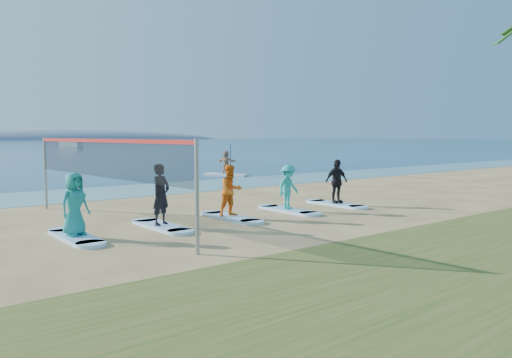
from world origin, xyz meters
TOP-DOWN VIEW (x-y plane):
  - ground at (0.00, 0.00)m, footprint 600.00×600.00m
  - shallow_water at (0.00, 10.50)m, footprint 600.00×600.00m
  - island_ridge at (95.00, 300.00)m, footprint 220.00×56.00m
  - volleyball_net at (-5.51, 2.51)m, footprint 0.66×9.07m
  - paddleboard at (7.56, 15.05)m, footprint 1.86×3.03m
  - paddleboarder at (7.56, 15.05)m, footprint 0.89×1.43m
  - boat_offshore_b at (26.91, 103.36)m, footprint 4.01×6.05m
  - surfboard_0 at (-6.73, 1.29)m, footprint 0.70×2.20m
  - student_0 at (-6.73, 1.29)m, footprint 0.89×0.73m
  - surfboard_1 at (-4.35, 1.29)m, footprint 0.70×2.20m
  - student_1 at (-4.35, 1.29)m, footprint 0.73×0.62m
  - surfboard_2 at (-1.97, 1.29)m, footprint 0.70×2.20m
  - student_2 at (-1.97, 1.29)m, footprint 0.79×0.63m
  - surfboard_3 at (0.41, 1.29)m, footprint 0.70×2.20m
  - student_3 at (0.41, 1.29)m, footprint 1.06×0.74m
  - surfboard_4 at (2.79, 1.29)m, footprint 0.70×2.20m
  - student_4 at (2.79, 1.29)m, footprint 0.99×0.56m

SIDE VIEW (x-z plane):
  - ground at x=0.00m, z-range 0.00..0.00m
  - island_ridge at x=95.00m, z-range -9.00..9.00m
  - boat_offshore_b at x=26.91m, z-range -0.79..0.79m
  - shallow_water at x=0.00m, z-range 0.01..0.01m
  - surfboard_0 at x=-6.73m, z-range 0.00..0.09m
  - surfboard_1 at x=-4.35m, z-range 0.00..0.09m
  - surfboard_2 at x=-1.97m, z-range 0.00..0.09m
  - surfboard_3 at x=0.41m, z-range 0.00..0.09m
  - surfboard_4 at x=2.79m, z-range 0.00..0.09m
  - paddleboard at x=7.56m, z-range 0.00..0.12m
  - student_3 at x=0.41m, z-range 0.09..1.59m
  - paddleboarder at x=7.56m, z-range 0.12..1.59m
  - student_0 at x=-6.73m, z-range 0.09..1.66m
  - student_2 at x=-1.97m, z-range 0.09..1.67m
  - student_4 at x=2.79m, z-range 0.09..1.69m
  - student_1 at x=-4.35m, z-range 0.09..1.78m
  - volleyball_net at x=-5.51m, z-range 0.65..3.15m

